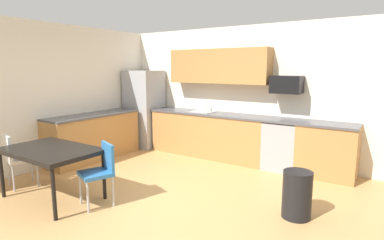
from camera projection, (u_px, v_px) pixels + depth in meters
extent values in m
plane|color=tan|center=(154.00, 196.00, 4.58)|extent=(12.00, 12.00, 0.00)
cube|color=silver|center=(236.00, 93.00, 6.53)|extent=(5.80, 0.10, 2.70)
cube|color=silver|center=(44.00, 96.00, 5.81)|extent=(0.10, 5.80, 2.70)
cube|color=#AD7A42|center=(208.00, 135.00, 6.64)|extent=(2.59, 0.60, 0.90)
cube|color=#AD7A42|center=(327.00, 151.00, 5.34)|extent=(0.96, 0.60, 0.90)
cube|color=#AD7A42|center=(94.00, 137.00, 6.42)|extent=(0.60, 2.00, 0.90)
cube|color=#4C4C51|center=(228.00, 115.00, 6.32)|extent=(4.80, 0.64, 0.04)
cube|color=#4C4C51|center=(93.00, 115.00, 6.34)|extent=(0.64, 2.00, 0.04)
cube|color=#AD7A42|center=(218.00, 66.00, 6.43)|extent=(2.20, 0.34, 0.70)
cube|color=#9EA0A5|center=(144.00, 109.00, 7.44)|extent=(0.76, 0.70, 1.81)
cube|color=#999BA0|center=(282.00, 146.00, 5.77)|extent=(0.60, 0.60, 0.88)
cube|color=black|center=(283.00, 122.00, 5.70)|extent=(0.60, 0.60, 0.03)
cube|color=black|center=(287.00, 85.00, 5.67)|extent=(0.54, 0.36, 0.32)
cube|color=#A5A8AD|center=(203.00, 115.00, 6.65)|extent=(0.48, 0.40, 0.14)
cylinder|color=#B2B5BA|center=(207.00, 106.00, 6.77)|extent=(0.02, 0.02, 0.24)
cube|color=black|center=(51.00, 151.00, 4.42)|extent=(1.40, 0.90, 0.06)
cylinder|color=black|center=(2.00, 175.00, 4.51)|extent=(0.05, 0.05, 0.68)
cylinder|color=black|center=(54.00, 194.00, 3.81)|extent=(0.05, 0.05, 0.68)
cylinder|color=black|center=(52.00, 161.00, 5.15)|extent=(0.05, 0.05, 0.68)
cylinder|color=black|center=(104.00, 176.00, 4.45)|extent=(0.05, 0.05, 0.68)
cube|color=#2D72B7|center=(96.00, 174.00, 4.22)|extent=(0.52, 0.52, 0.05)
cube|color=#2D72B7|center=(108.00, 157.00, 4.29)|extent=(0.37, 0.17, 0.40)
cylinder|color=#B2B2B7|center=(80.00, 189.00, 4.30)|extent=(0.03, 0.03, 0.42)
cylinder|color=#B2B2B7|center=(88.00, 197.00, 4.02)|extent=(0.03, 0.03, 0.42)
cylinder|color=#B2B2B7|center=(104.00, 184.00, 4.49)|extent=(0.03, 0.03, 0.42)
cylinder|color=#B2B2B7|center=(113.00, 191.00, 4.22)|extent=(0.03, 0.03, 0.42)
cube|color=white|center=(22.00, 159.00, 4.91)|extent=(0.49, 0.49, 0.05)
cube|color=white|center=(8.00, 148.00, 4.77)|extent=(0.38, 0.14, 0.40)
cylinder|color=#B2B2B7|center=(38.00, 173.00, 4.94)|extent=(0.03, 0.03, 0.42)
cylinder|color=#B2B2B7|center=(32.00, 168.00, 5.19)|extent=(0.03, 0.03, 0.42)
cylinder|color=#B2B2B7|center=(14.00, 178.00, 4.72)|extent=(0.03, 0.03, 0.42)
cylinder|color=#B2B2B7|center=(9.00, 173.00, 4.97)|extent=(0.03, 0.03, 0.42)
cylinder|color=black|center=(297.00, 194.00, 3.90)|extent=(0.36, 0.36, 0.60)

